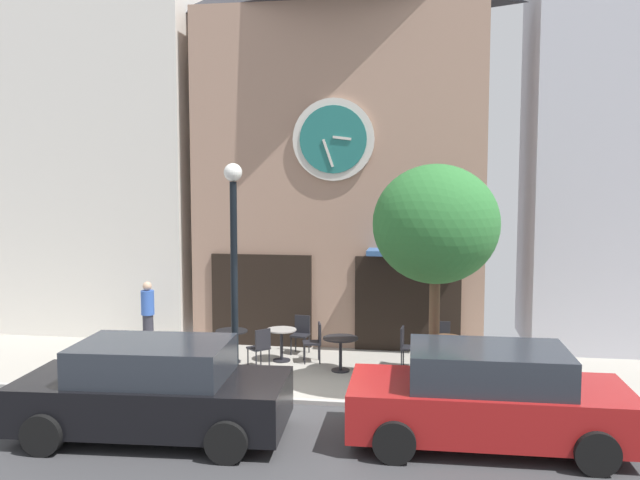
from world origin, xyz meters
The scene contains 18 objects.
ground_plane centered at (0.00, -1.35, -0.02)m, with size 29.16×11.16×0.13m.
clock_building centered at (0.05, 5.27, 5.22)m, with size 7.26×3.37×10.15m.
neighbor_building_left centered at (-7.01, 5.91, 7.36)m, with size 6.22×3.40×14.72m.
street_lamp centered at (-1.46, 0.76, 2.27)m, with size 0.36×0.36×4.48m.
street_tree centered at (2.45, 0.71, 3.31)m, with size 2.36×2.12×4.45m.
cafe_table_leftmost centered at (-2.06, 2.53, 0.53)m, with size 0.73×0.73×0.74m.
cafe_table_near_door centered at (-0.97, 2.82, 0.52)m, with size 0.69×0.69×0.74m.
cafe_table_center_left centered at (0.47, 2.23, 0.54)m, with size 0.77×0.77×0.74m.
cafe_table_center centered at (2.75, 2.58, 0.53)m, with size 0.70×0.70×0.75m.
cafe_chair_left_end centered at (2.66, 3.42, 0.53)m, with size 0.43×0.43×0.90m.
cafe_chair_corner centered at (3.36, 1.99, 0.53)m, with size 0.55×0.55×0.90m.
cafe_chair_facing_street centered at (-1.28, 2.12, 0.53)m, with size 0.57×0.57×0.90m.
cafe_chair_right_end centered at (-0.18, 2.85, 0.53)m, with size 0.48×0.48×0.90m.
cafe_chair_by_entrance centered at (1.88, 2.73, 0.53)m, with size 0.43×0.43×0.90m.
cafe_chair_under_awning centered at (-0.65, 3.58, 0.53)m, with size 0.45×0.45×0.90m.
pedestrian_blue centered at (-4.44, 3.39, 0.86)m, with size 0.45×0.45×1.67m.
parked_car_black centered at (-2.04, -1.92, 0.76)m, with size 4.40×2.22×1.55m.
parked_car_red centered at (3.26, -1.42, 0.76)m, with size 4.33×2.08×1.55m.
Camera 1 is at (2.27, -11.88, 4.16)m, focal length 37.49 mm.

